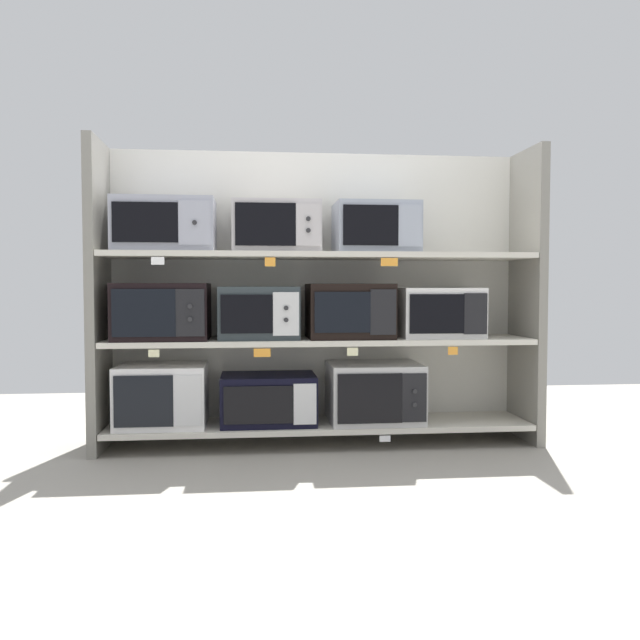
{
  "coord_description": "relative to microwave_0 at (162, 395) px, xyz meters",
  "views": [
    {
      "loc": [
        -0.38,
        -3.66,
        0.87
      ],
      "look_at": [
        0.0,
        0.0,
        0.69
      ],
      "focal_mm": 37.52,
      "sensor_mm": 36.0,
      "label": 1
    }
  ],
  "objects": [
    {
      "name": "microwave_1",
      "position": [
        0.57,
        0.0,
        -0.03
      ],
      "size": [
        0.52,
        0.38,
        0.27
      ],
      "color": "black",
      "rests_on": "shelf_0"
    },
    {
      "name": "microwave_0",
      "position": [
        0.0,
        0.0,
        0.0
      ],
      "size": [
        0.47,
        0.39,
        0.33
      ],
      "color": "white",
      "rests_on": "shelf_0"
    },
    {
      "name": "shelf_1",
      "position": [
        0.86,
        0.0,
        0.29
      ],
      "size": [
        2.31,
        0.44,
        0.03
      ],
      "primitive_type": "cube",
      "color": "beige"
    },
    {
      "name": "microwave_2",
      "position": [
        1.16,
        -0.0,
        -0.0
      ],
      "size": [
        0.51,
        0.43,
        0.32
      ],
      "color": "#B8B6B5",
      "rests_on": "shelf_0"
    },
    {
      "name": "ground",
      "position": [
        0.86,
        -1.0,
        -0.3
      ],
      "size": [
        6.31,
        6.0,
        0.02
      ],
      "primitive_type": "cube",
      "color": "gray"
    },
    {
      "name": "microwave_9",
      "position": [
        1.17,
        0.0,
        0.91
      ],
      "size": [
        0.45,
        0.36,
        0.28
      ],
      "color": "#979FAE",
      "rests_on": "shelf_2"
    },
    {
      "name": "microwave_5",
      "position": [
        1.02,
        0.0,
        0.45
      ],
      "size": [
        0.46,
        0.41,
        0.3
      ],
      "color": "black",
      "rests_on": "shelf_1"
    },
    {
      "name": "upright_left",
      "position": [
        -0.33,
        0.0,
        0.54
      ],
      "size": [
        0.05,
        0.44,
        1.65
      ],
      "primitive_type": "cube",
      "color": "gray",
      "rests_on": "ground"
    },
    {
      "name": "price_tag_5",
      "position": [
        0.01,
        -0.22,
        0.72
      ],
      "size": [
        0.07,
        0.0,
        0.04
      ],
      "primitive_type": "cube",
      "color": "white"
    },
    {
      "name": "upright_right",
      "position": [
        2.05,
        0.0,
        0.54
      ],
      "size": [
        0.05,
        0.44,
        1.65
      ],
      "primitive_type": "cube",
      "color": "gray",
      "rests_on": "ground"
    },
    {
      "name": "microwave_7",
      "position": [
        0.03,
        0.0,
        0.91
      ],
      "size": [
        0.53,
        0.37,
        0.28
      ],
      "color": "#9D9FAE",
      "rests_on": "shelf_2"
    },
    {
      "name": "microwave_6",
      "position": [
        1.53,
        0.0,
        0.44
      ],
      "size": [
        0.45,
        0.35,
        0.28
      ],
      "color": "white",
      "rests_on": "shelf_1"
    },
    {
      "name": "price_tag_0",
      "position": [
        1.18,
        -0.22,
        -0.22
      ],
      "size": [
        0.06,
        0.0,
        0.03
      ],
      "primitive_type": "cube",
      "color": "white"
    },
    {
      "name": "price_tag_2",
      "position": [
        0.54,
        -0.22,
        0.25
      ],
      "size": [
        0.09,
        0.0,
        0.04
      ],
      "primitive_type": "cube",
      "color": "orange"
    },
    {
      "name": "price_tag_3",
      "position": [
        1.01,
        -0.22,
        0.25
      ],
      "size": [
        0.06,
        0.0,
        0.04
      ],
      "primitive_type": "cube",
      "color": "beige"
    },
    {
      "name": "price_tag_7",
      "position": [
        1.2,
        -0.22,
        0.72
      ],
      "size": [
        0.09,
        0.0,
        0.04
      ],
      "primitive_type": "cube",
      "color": "orange"
    },
    {
      "name": "microwave_4",
      "position": [
        0.52,
        0.0,
        0.44
      ],
      "size": [
        0.43,
        0.38,
        0.28
      ],
      "color": "#2B3437",
      "rests_on": "shelf_1"
    },
    {
      "name": "price_tag_1",
      "position": [
        -0.01,
        -0.22,
        0.25
      ],
      "size": [
        0.06,
        0.0,
        0.04
      ],
      "primitive_type": "cube",
      "color": "beige"
    },
    {
      "name": "back_panel",
      "position": [
        0.86,
        0.24,
        0.54
      ],
      "size": [
        2.51,
        0.04,
        1.65
      ],
      "primitive_type": "cube",
      "color": "beige",
      "rests_on": "ground"
    },
    {
      "name": "shelf_0",
      "position": [
        0.86,
        0.0,
        -0.18
      ],
      "size": [
        2.31,
        0.44,
        0.03
      ],
      "primitive_type": "cube",
      "color": "beige",
      "rests_on": "ground"
    },
    {
      "name": "microwave_8",
      "position": [
        0.62,
        -0.0,
        0.91
      ],
      "size": [
        0.47,
        0.4,
        0.27
      ],
      "color": "#BAB4B5",
      "rests_on": "shelf_2"
    },
    {
      "name": "price_tag_6",
      "position": [
        0.58,
        -0.22,
        0.71
      ],
      "size": [
        0.05,
        0.0,
        0.05
      ],
      "primitive_type": "cube",
      "color": "orange"
    },
    {
      "name": "shelf_2",
      "position": [
        0.86,
        0.0,
        0.76
      ],
      "size": [
        2.31,
        0.44,
        0.03
      ],
      "primitive_type": "cube",
      "color": "beige"
    },
    {
      "name": "price_tag_4",
      "position": [
        1.55,
        -0.22,
        0.25
      ],
      "size": [
        0.05,
        0.0,
        0.04
      ],
      "primitive_type": "cube",
      "color": "orange"
    },
    {
      "name": "microwave_3",
      "position": [
        0.01,
        -0.0,
        0.45
      ],
      "size": [
        0.49,
        0.44,
        0.3
      ],
      "color": "black",
      "rests_on": "shelf_1"
    }
  ]
}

